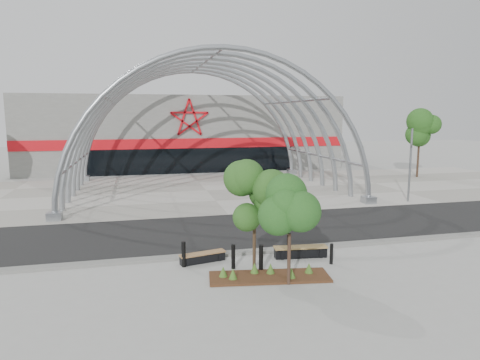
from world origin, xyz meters
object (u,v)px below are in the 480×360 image
Objects in this scene: bench_1 at (300,252)px; street_tree_1 at (290,213)px; signal_pole at (410,164)px; street_tree_0 at (254,198)px; bollard_2 at (261,258)px; bench_0 at (203,258)px.

street_tree_1 is at bearing -119.43° from bench_1.
signal_pole reaches higher than street_tree_0.
street_tree_0 is at bearing 123.43° from bollard_2.
bollard_2 is at bearing -142.86° from signal_pole.
bollard_2 is at bearing -37.20° from bench_0.
bench_0 is 1.87× the size of bollard_2.
bench_1 is at bearing -4.87° from bench_0.
signal_pole is 17.36m from bollard_2.
bollard_2 reaches higher than bench_0.
signal_pole is 4.81× the size of bollard_2.
street_tree_0 is 1.72× the size of bench_1.
bench_0 is (-1.86, 1.26, -2.68)m from street_tree_0.
street_tree_0 is at bearing -158.47° from bench_1.
street_tree_1 is 1.85× the size of bench_0.
street_tree_0 is 1.09× the size of street_tree_1.
bollard_2 is (0.19, -0.29, -2.35)m from street_tree_0.
street_tree_0 is 2.02× the size of bench_0.
street_tree_0 is 3.50m from bench_0.
bench_1 is (-11.62, -9.20, -2.43)m from signal_pole.
bench_0 is 4.17m from bench_1.
bench_0 is (-2.66, 3.02, -2.44)m from street_tree_1.
signal_pole is 15.02m from bench_1.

